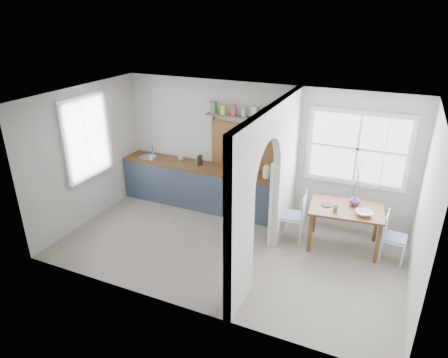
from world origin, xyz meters
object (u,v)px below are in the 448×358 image
at_px(chair_left, 293,215).
at_px(dining_table, 344,227).
at_px(chair_right, 395,237).
at_px(kettle, 267,171).
at_px(vase, 355,200).

bearing_deg(chair_left, dining_table, 89.94).
xyz_separation_m(chair_left, chair_right, (1.71, 0.02, -0.04)).
height_order(dining_table, chair_right, chair_right).
height_order(dining_table, kettle, kettle).
xyz_separation_m(chair_left, kettle, (-0.67, 0.45, 0.57)).
bearing_deg(chair_right, dining_table, 90.34).
relative_size(chair_left, kettle, 3.81).
relative_size(chair_left, vase, 4.46).
distance_m(chair_right, vase, 0.87).
height_order(chair_left, kettle, kettle).
xyz_separation_m(kettle, vase, (1.66, -0.21, -0.17)).
distance_m(dining_table, vase, 0.51).
distance_m(chair_left, kettle, 0.99).
bearing_deg(kettle, vase, -7.19).
distance_m(dining_table, kettle, 1.73).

